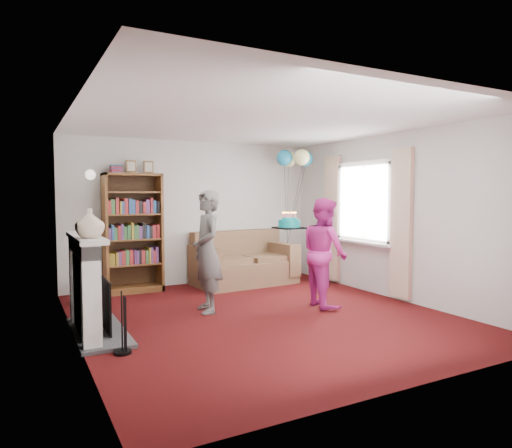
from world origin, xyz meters
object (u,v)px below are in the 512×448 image
sofa (243,264)px  person_striped (207,251)px  person_magenta (324,252)px  bookcase (132,234)px  birthday_cake (289,224)px

sofa → person_striped: (-1.29, -1.52, 0.47)m
person_magenta → person_striped: bearing=81.9°
bookcase → person_magenta: (2.17, -2.23, -0.17)m
birthday_cake → person_magenta: bearing=-1.9°
person_striped → birthday_cake: (1.00, -0.46, 0.37)m
sofa → person_striped: person_striped is taller
person_striped → person_magenta: size_ratio=1.07×
bookcase → birthday_cake: bearing=-54.2°
person_magenta → birthday_cake: 0.71m
person_magenta → birthday_cake: bearing=97.0°
birthday_cake → sofa: bearing=81.9°
sofa → person_magenta: (0.29, -2.00, 0.42)m
bookcase → birthday_cake: bookcase is taller
bookcase → sofa: 1.98m
person_striped → person_magenta: 1.65m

